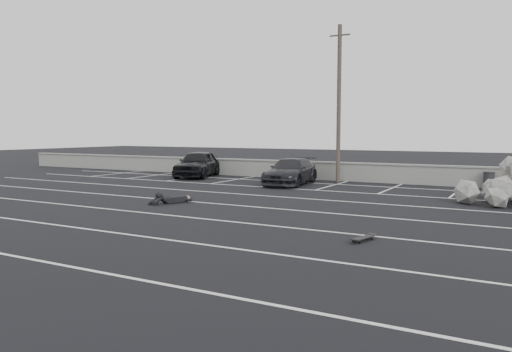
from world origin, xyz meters
The scene contains 9 objects.
ground centered at (0.00, 0.00, 0.00)m, with size 120.00×120.00×0.00m, color black.
seawall centered at (0.00, 14.00, 0.55)m, with size 50.00×0.45×1.06m.
stall_lines centered at (-0.08, 4.41, 0.00)m, with size 36.00×20.05×0.01m.
car_left centered at (-7.96, 12.00, 0.81)m, with size 1.92×4.77×1.62m, color black.
car_right centered at (-1.12, 10.82, 0.69)m, with size 1.93×4.75×1.38m, color black.
utility_pole centered at (0.63, 13.20, 4.31)m, with size 1.14×0.23×8.52m.
trash_bin centered at (8.19, 13.60, 0.42)m, with size 0.55×0.55×0.83m.
person centered at (-2.20, 2.57, 0.23)m, with size 1.56×2.47×0.46m, color black, non-canonical shape.
skateboard centered at (6.28, -0.70, 0.08)m, with size 0.44×0.87×0.10m.
Camera 1 is at (9.94, -12.96, 2.79)m, focal length 35.00 mm.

